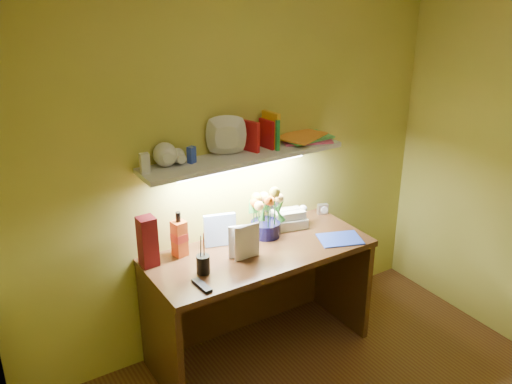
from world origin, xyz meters
TOP-DOWN VIEW (x-y plane):
  - desk at (0.00, 1.20)m, footprint 1.40×0.60m
  - flower_bouquet at (0.14, 1.34)m, footprint 0.23×0.23m
  - telephone at (0.33, 1.38)m, footprint 0.26×0.22m
  - desk_clock at (0.65, 1.41)m, footprint 0.08×0.06m
  - whisky_bottle at (-0.44, 1.40)m, footprint 0.09×0.09m
  - whisky_box at (-0.64, 1.39)m, footprint 0.10×0.10m
  - pen_cup at (-0.42, 1.14)m, footprint 0.10×0.10m
  - art_card at (-0.17, 1.39)m, footprint 0.20×0.09m
  - tv_remote at (-0.49, 1.01)m, footprint 0.05×0.16m
  - blue_folder at (0.51, 1.04)m, footprint 0.32×0.27m
  - desk_book_a at (-0.20, 1.15)m, footprint 0.17×0.03m
  - desk_book_b at (-0.22, 1.20)m, footprint 0.15×0.06m
  - wall_shelf at (-0.00, 1.38)m, footprint 1.32×0.36m

SIDE VIEW (x-z plane):
  - desk at x=0.00m, z-range 0.00..0.75m
  - blue_folder at x=0.51m, z-range 0.75..0.76m
  - tv_remote at x=-0.49m, z-range 0.75..0.77m
  - desk_clock at x=0.65m, z-range 0.75..0.82m
  - telephone at x=0.33m, z-range 0.75..0.89m
  - pen_cup at x=-0.42m, z-range 0.75..0.94m
  - art_card at x=-0.17m, z-range 0.75..0.95m
  - desk_book_b at x=-0.22m, z-range 0.75..0.96m
  - desk_book_a at x=-0.20m, z-range 0.75..0.97m
  - whisky_bottle at x=-0.44m, z-range 0.75..1.03m
  - whisky_box at x=-0.64m, z-range 0.75..1.05m
  - flower_bouquet at x=0.14m, z-range 0.75..1.09m
  - wall_shelf at x=0.00m, z-range 1.21..1.46m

